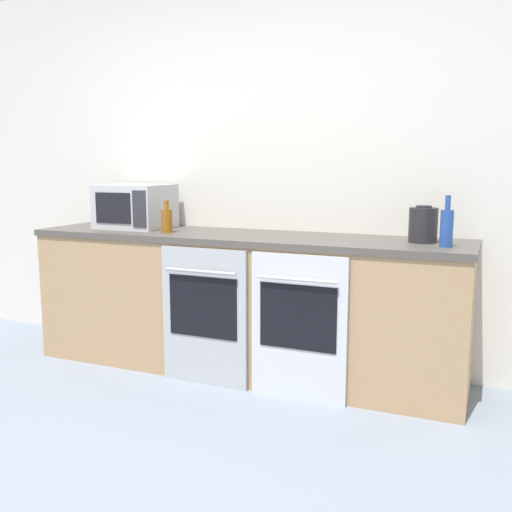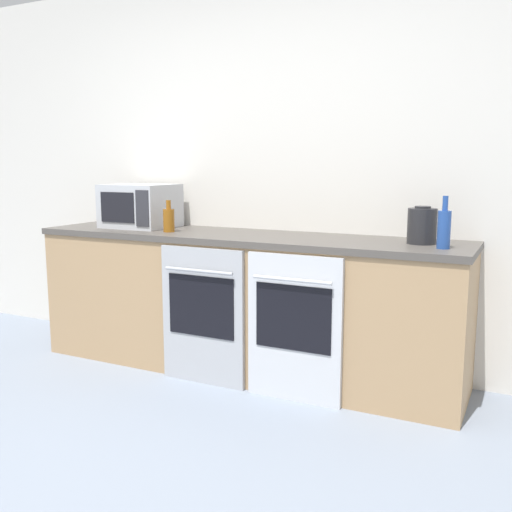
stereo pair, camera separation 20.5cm
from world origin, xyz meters
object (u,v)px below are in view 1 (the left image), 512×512
oven_left (204,316)px  kettle (423,225)px  bottle_blue (447,227)px  bottle_amber (167,220)px  microwave (135,206)px  oven_right (298,327)px

oven_left → kettle: (1.21, 0.37, 0.57)m
bottle_blue → bottle_amber: (-1.72, -0.01, -0.03)m
kettle → bottle_amber: bearing=-174.5°
bottle_amber → kettle: size_ratio=1.00×
microwave → bottle_blue: size_ratio=1.67×
microwave → kettle: size_ratio=2.22×
kettle → oven_right: bearing=-148.9°
microwave → bottle_blue: microwave is taller
oven_right → oven_left: bearing=180.0°
bottle_blue → microwave: bearing=175.8°
oven_right → kettle: bearing=31.1°
oven_right → microwave: bearing=164.3°
oven_right → microwave: (-1.33, 0.37, 0.62)m
oven_left → oven_right: size_ratio=1.00×
bottle_amber → bottle_blue: bearing=0.2°
oven_left → microwave: 1.02m
microwave → bottle_amber: size_ratio=2.23×
bottle_blue → kettle: bearing=133.4°
microwave → oven_right: bearing=-15.7°
bottle_blue → oven_right: bearing=-163.5°
oven_right → bottle_blue: size_ratio=3.05×
oven_left → bottle_blue: bearing=9.3°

